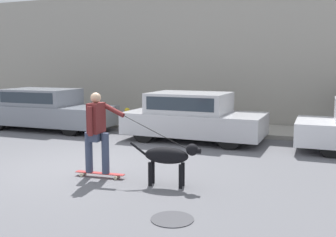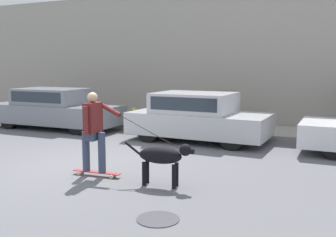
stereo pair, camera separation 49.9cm
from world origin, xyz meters
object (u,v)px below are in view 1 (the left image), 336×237
(fire_hydrant, at_px, (127,119))
(dog, at_px, (169,157))
(parked_car_0, at_px, (45,110))
(skateboarder, at_px, (97,130))
(parked_car_1, at_px, (193,117))

(fire_hydrant, bearing_deg, dog, -55.18)
(parked_car_0, height_order, fire_hydrant, parked_car_0)
(parked_car_0, bearing_deg, dog, -35.74)
(dog, bearing_deg, skateboarder, 173.45)
(dog, bearing_deg, parked_car_1, 96.68)
(parked_car_1, distance_m, fire_hydrant, 2.61)
(parked_car_1, bearing_deg, fire_hydrant, 164.84)
(skateboarder, xyz_separation_m, fire_hydrant, (-1.97, 4.94, -0.53))
(parked_car_0, bearing_deg, parked_car_1, -1.12)
(parked_car_1, relative_size, fire_hydrant, 5.14)
(parked_car_1, bearing_deg, parked_car_0, -179.07)
(skateboarder, bearing_deg, parked_car_0, 132.61)
(parked_car_1, height_order, fire_hydrant, parked_car_1)
(parked_car_0, distance_m, parked_car_1, 5.19)
(skateboarder, bearing_deg, fire_hydrant, 106.48)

